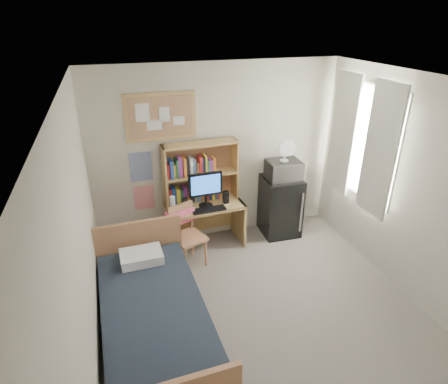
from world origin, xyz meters
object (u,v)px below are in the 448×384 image
object	(u,v)px
desk	(205,225)
desk_fan	(285,151)
bulletin_board	(161,117)
desk_chair	(189,237)
speaker_right	(226,197)
bed	(155,325)
microwave	(283,170)
mini_fridge	(280,206)
speaker_left	(185,204)
monitor	(206,190)

from	to	relation	value
desk	desk_fan	world-z (taller)	desk_fan
bulletin_board	desk_chair	bearing A→B (deg)	-76.85
speaker_right	desk_fan	size ratio (longest dim) A/B	0.58
bulletin_board	desk_fan	size ratio (longest dim) A/B	3.02
bed	microwave	distance (m)	2.86
mini_fridge	microwave	xyz separation A→B (m)	(-0.00, -0.02, 0.61)
desk	speaker_left	xyz separation A→B (m)	(-0.30, -0.07, 0.43)
desk	microwave	size ratio (longest dim) A/B	2.27
mini_fridge	bed	distance (m)	2.77
bulletin_board	desk_chair	xyz separation A→B (m)	(0.16, -0.68, -1.49)
microwave	desk_fan	world-z (taller)	desk_fan
monitor	speaker_right	bearing A→B (deg)	-0.00
desk	desk_fan	xyz separation A→B (m)	(1.20, -0.01, 1.02)
mini_fridge	desk_fan	distance (m)	0.90
speaker_left	monitor	bearing A→B (deg)	-0.00
mini_fridge	speaker_left	distance (m)	1.54
monitor	desk	bearing A→B (deg)	90.00
bulletin_board	mini_fridge	world-z (taller)	bulletin_board
desk_fan	desk	bearing A→B (deg)	-178.36
speaker_right	microwave	world-z (taller)	microwave
desk_chair	speaker_right	xyz separation A→B (m)	(0.64, 0.35, 0.34)
bed	speaker_right	distance (m)	2.13
bulletin_board	bed	world-z (taller)	bulletin_board
desk_chair	desk_fan	size ratio (longest dim) A/B	2.79
bed	desk_fan	world-z (taller)	desk_fan
desk	desk_chair	size ratio (longest dim) A/B	1.27
bulletin_board	monitor	bearing A→B (deg)	-34.69
desk	desk_chair	distance (m)	0.53
monitor	speaker_right	world-z (taller)	monitor
desk	mini_fridge	xyz separation A→B (m)	(1.21, 0.01, 0.12)
bulletin_board	desk_chair	world-z (taller)	bulletin_board
bed	monitor	xyz separation A→B (m)	(0.99, 1.62, 0.66)
bed	mini_fridge	bearing A→B (deg)	36.11
bulletin_board	microwave	world-z (taller)	bulletin_board
mini_fridge	monitor	xyz separation A→B (m)	(-1.20, -0.07, 0.47)
desk_chair	speaker_right	bearing A→B (deg)	8.11
desk_chair	desk	bearing A→B (deg)	29.33
bed	microwave	world-z (taller)	microwave
mini_fridge	speaker_left	world-z (taller)	mini_fridge
monitor	desk_fan	distance (m)	1.28
desk	mini_fridge	bearing A→B (deg)	-1.68
desk_chair	monitor	size ratio (longest dim) A/B	1.71
mini_fridge	speaker_right	size ratio (longest dim) A/B	5.15
monitor	mini_fridge	bearing A→B (deg)	1.17
microwave	mini_fridge	bearing A→B (deg)	90.00
desk	mini_fridge	size ratio (longest dim) A/B	1.18
monitor	speaker_left	xyz separation A→B (m)	(-0.30, -0.01, -0.17)
speaker_left	desk	bearing A→B (deg)	11.31
desk_fan	bulletin_board	bearing A→B (deg)	172.35
desk	mini_fridge	world-z (taller)	mini_fridge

